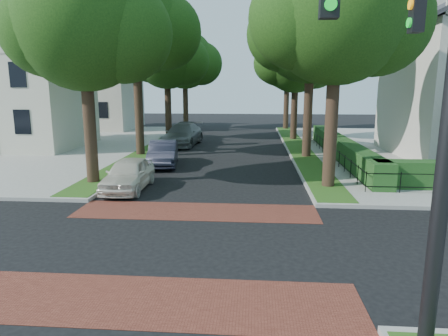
{
  "coord_description": "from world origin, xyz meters",
  "views": [
    {
      "loc": [
        2.13,
        -10.97,
        4.54
      ],
      "look_at": [
        1.01,
        3.57,
        1.6
      ],
      "focal_mm": 32.0,
      "sensor_mm": 36.0,
      "label": 1
    }
  ],
  "objects_px": {
    "parked_car_middle": "(163,153)",
    "traffic_signal": "(434,77)",
    "parked_car_rear": "(183,135)",
    "parked_car_front": "(128,174)"
  },
  "relations": [
    {
      "from": "parked_car_front",
      "to": "parked_car_middle",
      "type": "bearing_deg",
      "value": 86.22
    },
    {
      "from": "traffic_signal",
      "to": "parked_car_front",
      "type": "relative_size",
      "value": 1.89
    },
    {
      "from": "parked_car_front",
      "to": "parked_car_middle",
      "type": "distance_m",
      "value": 5.73
    },
    {
      "from": "traffic_signal",
      "to": "parked_car_middle",
      "type": "relative_size",
      "value": 1.79
    },
    {
      "from": "traffic_signal",
      "to": "parked_car_middle",
      "type": "distance_m",
      "value": 18.67
    },
    {
      "from": "parked_car_middle",
      "to": "traffic_signal",
      "type": "bearing_deg",
      "value": -72.27
    },
    {
      "from": "parked_car_rear",
      "to": "parked_car_front",
      "type": "bearing_deg",
      "value": -85.32
    },
    {
      "from": "traffic_signal",
      "to": "parked_car_middle",
      "type": "bearing_deg",
      "value": 116.47
    },
    {
      "from": "parked_car_middle",
      "to": "parked_car_rear",
      "type": "bearing_deg",
      "value": 83.66
    },
    {
      "from": "traffic_signal",
      "to": "parked_car_front",
      "type": "distance_m",
      "value": 14.11
    }
  ]
}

